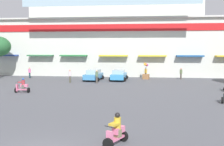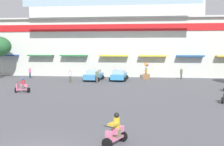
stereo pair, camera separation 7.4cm
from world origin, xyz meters
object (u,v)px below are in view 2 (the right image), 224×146
object	(u,v)px
parked_car_0	(94,75)
pedestrian_1	(181,73)
scooter_rider_1	(115,132)
scooter_rider_2	(23,86)
pedestrian_2	(146,72)
balloon_vendor_cart	(146,73)
pedestrian_0	(97,76)
pedestrian_3	(70,75)
pedestrian_4	(30,72)
parked_car_1	(119,75)

from	to	relation	value
parked_car_0	pedestrian_1	distance (m)	12.63
scooter_rider_1	pedestrian_1	size ratio (longest dim) A/B	0.93
scooter_rider_2	pedestrian_2	size ratio (longest dim) A/B	0.92
scooter_rider_1	balloon_vendor_cart	bearing A→B (deg)	85.65
scooter_rider_1	pedestrian_1	xyz separation A→B (m)	(6.99, 26.01, 0.31)
pedestrian_0	pedestrian_3	xyz separation A→B (m)	(-3.59, 0.24, 0.01)
parked_car_0	pedestrian_4	xyz separation A→B (m)	(-10.11, 1.70, 0.16)
parked_car_1	pedestrian_1	size ratio (longest dim) A/B	2.63
pedestrian_3	balloon_vendor_cart	world-z (taller)	balloon_vendor_cart
parked_car_1	scooter_rider_2	xyz separation A→B (m)	(-8.92, -10.96, -0.11)
scooter_rider_2	pedestrian_2	distance (m)	18.28
pedestrian_0	pedestrian_4	bearing A→B (deg)	157.27
parked_car_0	scooter_rider_1	size ratio (longest dim) A/B	2.89
pedestrian_0	pedestrian_1	bearing A→B (deg)	25.50
pedestrian_0	balloon_vendor_cart	bearing A→B (deg)	38.73
parked_car_0	pedestrian_3	bearing A→B (deg)	-134.32
scooter_rider_1	pedestrian_2	xyz separation A→B (m)	(1.93, 26.09, 0.31)
pedestrian_2	pedestrian_3	bearing A→B (deg)	-152.00
pedestrian_3	balloon_vendor_cart	size ratio (longest dim) A/B	0.71
pedestrian_0	pedestrian_1	world-z (taller)	pedestrian_0
scooter_rider_2	pedestrian_3	bearing A→B (deg)	70.57
scooter_rider_1	pedestrian_0	world-z (taller)	pedestrian_0
parked_car_0	scooter_rider_1	xyz separation A→B (m)	(5.39, -23.49, -0.13)
parked_car_1	scooter_rider_2	distance (m)	14.13
parked_car_1	pedestrian_3	bearing A→B (deg)	-153.10
pedestrian_3	balloon_vendor_cart	bearing A→B (deg)	26.07
pedestrian_3	pedestrian_4	xyz separation A→B (m)	(-7.48, 4.39, -0.06)
scooter_rider_1	balloon_vendor_cart	world-z (taller)	balloon_vendor_cart
parked_car_1	pedestrian_1	xyz separation A→B (m)	(8.85, 2.09, 0.19)
scooter_rider_1	pedestrian_1	bearing A→B (deg)	74.95
scooter_rider_2	pedestrian_2	world-z (taller)	pedestrian_2
pedestrian_2	pedestrian_4	xyz separation A→B (m)	(-17.42, -0.89, -0.03)
pedestrian_0	pedestrian_2	world-z (taller)	pedestrian_0
parked_car_0	parked_car_1	world-z (taller)	parked_car_0
parked_car_1	pedestrian_2	size ratio (longest dim) A/B	2.62
pedestrian_4	scooter_rider_1	bearing A→B (deg)	-58.41
pedestrian_0	balloon_vendor_cart	distance (m)	8.18
parked_car_1	pedestrian_4	distance (m)	13.69
parked_car_0	pedestrian_0	size ratio (longest dim) A/B	2.60
parked_car_1	pedestrian_3	distance (m)	6.90
pedestrian_4	parked_car_1	bearing A→B (deg)	-5.34
parked_car_0	pedestrian_1	bearing A→B (deg)	11.48
scooter_rider_2	pedestrian_3	world-z (taller)	pedestrian_3
scooter_rider_1	pedestrian_4	distance (m)	29.58
pedestrian_2	balloon_vendor_cart	xyz separation A→B (m)	(0.02, -0.41, -0.02)
scooter_rider_2	pedestrian_4	xyz separation A→B (m)	(-4.71, 12.24, 0.27)
pedestrian_2	pedestrian_4	distance (m)	17.45
pedestrian_1	pedestrian_3	bearing A→B (deg)	-160.86
pedestrian_2	pedestrian_4	bearing A→B (deg)	-177.06
pedestrian_0	pedestrian_4	world-z (taller)	pedestrian_0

